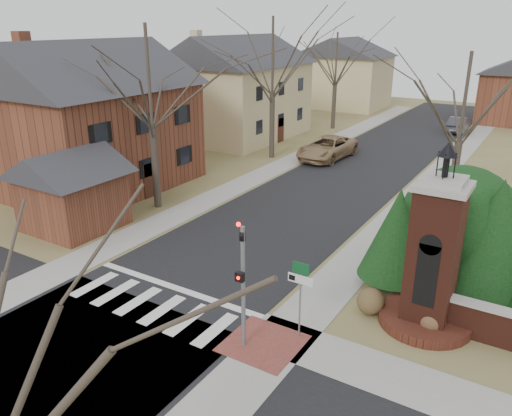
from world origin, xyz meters
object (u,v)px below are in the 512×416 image
Objects in this scene: sign_post at (300,285)px; brick_gate_monument at (432,268)px; traffic_signal_pole at (243,275)px; pickup_truck at (327,148)px; distant_car at (458,124)px.

sign_post is 4.55m from brick_gate_monument.
traffic_signal_pole is 1.64× the size of sign_post.
pickup_truck is (-8.78, 21.91, -1.11)m from sign_post.
pickup_truck is at bearing 111.83° from sign_post.
brick_gate_monument is at bearing -53.64° from pickup_truck.
distant_car is at bearing 99.20° from brick_gate_monument.
sign_post reaches higher than pickup_truck.
brick_gate_monument is at bearing 41.42° from sign_post.
pickup_truck reaches higher than distant_car.
distant_car is at bearing 91.32° from traffic_signal_pole.
sign_post is 0.42× the size of brick_gate_monument.
brick_gate_monument reaches higher than distant_car.
distant_car is (-2.19, 37.60, -1.22)m from sign_post.
sign_post is 0.46× the size of pickup_truck.
sign_post is 0.62× the size of distant_car.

